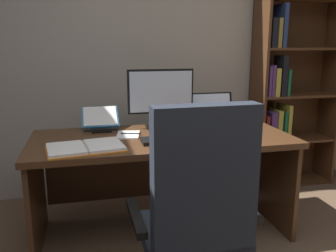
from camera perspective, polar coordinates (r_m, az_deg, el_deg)
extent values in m
cube|color=#A89E8E|center=(3.27, -1.23, 14.77)|extent=(4.98, 0.12, 2.87)
cube|color=#4C2D19|center=(2.44, -0.93, -2.07)|extent=(1.76, 0.76, 0.04)
cube|color=#4C2D19|center=(2.54, -20.26, -10.94)|extent=(0.03, 0.70, 0.68)
cube|color=#4C2D19|center=(2.85, 16.15, -7.98)|extent=(0.03, 0.70, 0.68)
cube|color=#4C2D19|center=(2.87, -2.40, -6.53)|extent=(1.64, 0.03, 0.48)
cube|color=#4C2D19|center=(3.35, 14.36, 8.21)|extent=(0.02, 0.31, 2.15)
cube|color=#4C2D19|center=(3.76, 24.83, 7.91)|extent=(0.02, 0.31, 2.15)
cube|color=#4C2D19|center=(3.66, 18.64, 8.33)|extent=(0.79, 0.01, 2.15)
cube|color=#4C2D19|center=(3.77, 18.64, -8.23)|extent=(0.74, 0.29, 0.02)
cube|color=black|center=(3.55, 14.55, -7.09)|extent=(0.05, 0.23, 0.23)
cube|color=navy|center=(3.55, 15.58, -6.74)|extent=(0.04, 0.19, 0.28)
cube|color=maroon|center=(3.58, 16.52, -6.50)|extent=(0.06, 0.19, 0.30)
cube|color=#195633|center=(3.61, 17.48, -6.07)|extent=(0.05, 0.19, 0.34)
cube|color=navy|center=(3.64, 18.18, -6.61)|extent=(0.03, 0.19, 0.26)
cube|color=maroon|center=(3.68, 18.75, -5.86)|extent=(0.05, 0.24, 0.33)
cube|color=#4C2D19|center=(3.64, 19.12, -1.96)|extent=(0.74, 0.29, 0.02)
cube|color=maroon|center=(3.43, 14.80, -0.27)|extent=(0.03, 0.24, 0.25)
cube|color=#512D66|center=(3.42, 16.00, -0.06)|extent=(0.06, 0.17, 0.28)
cube|color=gold|center=(3.46, 16.76, 0.14)|extent=(0.04, 0.20, 0.29)
cube|color=#195633|center=(3.48, 17.67, 0.00)|extent=(0.03, 0.17, 0.28)
cube|color=gold|center=(3.52, 17.98, 0.64)|extent=(0.03, 0.24, 0.34)
cube|color=#4C2D19|center=(3.56, 19.63, 4.68)|extent=(0.74, 0.29, 0.02)
cube|color=#512D66|center=(3.35, 15.24, 6.99)|extent=(0.03, 0.23, 0.27)
cube|color=#512D66|center=(3.36, 15.71, 7.07)|extent=(0.03, 0.23, 0.28)
cube|color=gold|center=(3.37, 16.54, 6.77)|extent=(0.04, 0.18, 0.25)
cube|color=black|center=(3.39, 17.54, 7.68)|extent=(0.05, 0.18, 0.36)
cube|color=#195633|center=(3.43, 18.07, 6.69)|extent=(0.03, 0.19, 0.24)
cube|color=#4C2D19|center=(3.53, 20.17, 11.53)|extent=(0.74, 0.29, 0.02)
cube|color=black|center=(3.31, 16.08, 14.11)|extent=(0.05, 0.17, 0.25)
cube|color=olive|center=(3.36, 16.65, 14.05)|extent=(0.03, 0.22, 0.25)
cube|color=navy|center=(3.38, 17.50, 15.02)|extent=(0.04, 0.21, 0.37)
cube|color=#4C2D19|center=(3.55, 20.74, 18.40)|extent=(0.74, 0.29, 0.02)
cube|color=#232833|center=(1.92, 3.55, -16.66)|extent=(0.51, 0.49, 0.07)
cube|color=#232833|center=(1.59, 5.93, -8.51)|extent=(0.48, 0.11, 0.67)
cube|color=black|center=(1.81, -5.17, -14.25)|extent=(0.06, 0.38, 0.04)
cube|color=black|center=(1.96, 11.63, -12.20)|extent=(0.06, 0.38, 0.04)
cube|color=black|center=(2.68, -1.12, -0.03)|extent=(0.22, 0.16, 0.02)
cylinder|color=black|center=(2.67, -1.12, 1.12)|extent=(0.04, 0.04, 0.09)
cube|color=black|center=(2.64, -1.18, 5.58)|extent=(0.49, 0.02, 0.33)
cube|color=silver|center=(2.62, -1.09, 5.53)|extent=(0.46, 0.00, 0.30)
cube|color=black|center=(2.76, 7.85, 0.27)|extent=(0.35, 0.23, 0.02)
cube|color=#2D2D30|center=(2.75, 7.98, 0.45)|extent=(0.30, 0.13, 0.00)
cube|color=black|center=(2.87, 6.92, 3.18)|extent=(0.35, 0.06, 0.21)
cube|color=silver|center=(2.87, 6.95, 3.19)|extent=(0.32, 0.04, 0.19)
cube|color=black|center=(2.30, 0.95, -2.19)|extent=(0.42, 0.15, 0.02)
ellipsoid|color=black|center=(2.39, 7.96, -1.56)|extent=(0.06, 0.10, 0.04)
cube|color=black|center=(2.61, -10.63, -0.71)|extent=(0.14, 0.12, 0.01)
cube|color=black|center=(2.56, -10.60, -0.68)|extent=(0.24, 0.01, 0.01)
cube|color=#2D84C6|center=(2.69, -10.80, 1.45)|extent=(0.26, 0.20, 0.12)
cube|color=white|center=(2.68, -10.80, 1.61)|extent=(0.24, 0.18, 0.11)
cube|color=orange|center=(2.18, -16.00, -3.81)|extent=(0.27, 0.32, 0.01)
cube|color=orange|center=(2.21, -10.16, -3.27)|extent=(0.27, 0.32, 0.01)
cube|color=white|center=(2.18, -16.02, -3.50)|extent=(0.25, 0.31, 0.02)
cube|color=white|center=(2.21, -10.17, -2.97)|extent=(0.25, 0.31, 0.02)
cylinder|color=#B7B7BC|center=(2.19, -13.07, -3.34)|extent=(0.06, 0.26, 0.02)
cube|color=white|center=(2.46, -6.42, -1.42)|extent=(0.19, 0.24, 0.01)
cylinder|color=black|center=(2.46, -5.96, -1.19)|extent=(0.14, 0.05, 0.01)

